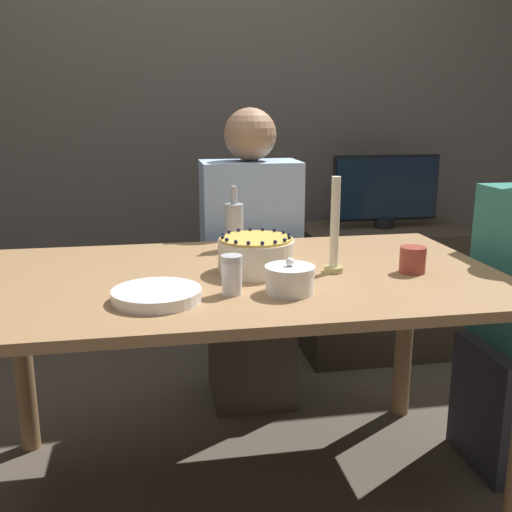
# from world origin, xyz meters

# --- Properties ---
(ground_plane) EXTENTS (12.00, 12.00, 0.00)m
(ground_plane) POSITION_xyz_m (0.00, 0.00, 0.00)
(ground_plane) COLOR #4C4238
(wall_behind) EXTENTS (8.00, 0.05, 2.60)m
(wall_behind) POSITION_xyz_m (0.00, 1.40, 1.30)
(wall_behind) COLOR #4C4742
(wall_behind) RESTS_ON ground_plane
(dining_table) EXTENTS (1.60, 0.93, 0.76)m
(dining_table) POSITION_xyz_m (0.00, 0.00, 0.65)
(dining_table) COLOR #936D47
(dining_table) RESTS_ON ground_plane
(cake) EXTENTS (0.23, 0.23, 0.12)m
(cake) POSITION_xyz_m (0.05, 0.01, 0.81)
(cake) COLOR #EFE5CC
(cake) RESTS_ON dining_table
(sugar_bowl) EXTENTS (0.14, 0.14, 0.10)m
(sugar_bowl) POSITION_xyz_m (0.11, -0.22, 0.80)
(sugar_bowl) COLOR white
(sugar_bowl) RESTS_ON dining_table
(sugar_shaker) EXTENTS (0.06, 0.06, 0.11)m
(sugar_shaker) POSITION_xyz_m (-0.05, -0.20, 0.81)
(sugar_shaker) COLOR white
(sugar_shaker) RESTS_ON dining_table
(plate_stack) EXTENTS (0.24, 0.24, 0.03)m
(plate_stack) POSITION_xyz_m (-0.25, -0.22, 0.77)
(plate_stack) COLOR white
(plate_stack) RESTS_ON dining_table
(candle) EXTENTS (0.06, 0.06, 0.30)m
(candle) POSITION_xyz_m (0.29, -0.03, 0.88)
(candle) COLOR tan
(candle) RESTS_ON dining_table
(bottle) EXTENTS (0.07, 0.07, 0.23)m
(bottle) POSITION_xyz_m (0.03, 0.33, 0.85)
(bottle) COLOR #B2B7BC
(bottle) RESTS_ON dining_table
(cup) EXTENTS (0.08, 0.08, 0.08)m
(cup) POSITION_xyz_m (0.53, -0.08, 0.80)
(cup) COLOR #993D33
(cup) RESTS_ON dining_table
(person_man_blue_shirt) EXTENTS (0.40, 0.34, 1.25)m
(person_man_blue_shirt) POSITION_xyz_m (0.15, 0.66, 0.55)
(person_man_blue_shirt) COLOR #473D33
(person_man_blue_shirt) RESTS_ON ground_plane
(side_cabinet) EXTENTS (0.84, 0.52, 0.65)m
(side_cabinet) POSITION_xyz_m (0.92, 1.09, 0.33)
(side_cabinet) COLOR #382D23
(side_cabinet) RESTS_ON ground_plane
(tv_monitor) EXTENTS (0.56, 0.10, 0.37)m
(tv_monitor) POSITION_xyz_m (0.92, 1.10, 0.85)
(tv_monitor) COLOR black
(tv_monitor) RESTS_ON side_cabinet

